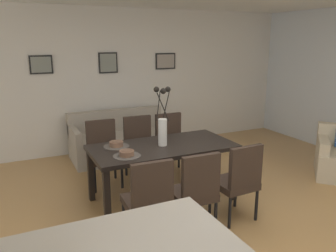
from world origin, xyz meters
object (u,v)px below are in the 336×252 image
(bowl_near_left, at_px, (127,153))
(framed_picture_left, at_px, (41,65))
(dining_table, at_px, (163,151))
(dining_chair_far_right, at_px, (140,144))
(dining_chair_near_left, at_px, (149,197))
(dining_chair_mid_left, at_px, (238,179))
(centerpiece_vase, at_px, (163,123))
(sofa, at_px, (122,141))
(dining_chair_near_right, at_px, (103,150))
(framed_picture_center, at_px, (108,63))
(dining_chair_far_left, at_px, (195,189))
(framed_picture_right, at_px, (166,61))
(dining_chair_mid_right, at_px, (171,141))
(bowl_near_right, at_px, (116,143))

(bowl_near_left, distance_m, framed_picture_left, 2.77)
(dining_table, xyz_separation_m, dining_chair_far_right, (0.01, 0.86, -0.15))
(dining_chair_near_left, xyz_separation_m, dining_chair_far_right, (0.55, 1.71, 0.00))
(dining_chair_mid_left, xyz_separation_m, centerpiece_vase, (-0.55, 0.84, 0.51))
(sofa, bearing_deg, dining_chair_near_right, -119.99)
(framed_picture_left, xyz_separation_m, framed_picture_center, (1.14, -0.00, 0.00))
(centerpiece_vase, bearing_deg, dining_table, -124.65)
(centerpiece_vase, bearing_deg, dining_chair_far_left, -91.34)
(dining_chair_near_right, distance_m, framed_picture_center, 1.97)
(dining_chair_near_right, distance_m, bowl_near_left, 1.07)
(centerpiece_vase, distance_m, framed_picture_right, 2.69)
(bowl_near_left, height_order, framed_picture_left, framed_picture_left)
(dining_chair_far_right, xyz_separation_m, framed_picture_right, (1.13, 1.50, 1.12))
(dining_chair_far_right, relative_size, sofa, 0.53)
(framed_picture_center, distance_m, framed_picture_right, 1.14)
(dining_table, xyz_separation_m, bowl_near_left, (-0.54, -0.20, 0.12))
(dining_chair_mid_left, bearing_deg, dining_chair_mid_right, 91.12)
(dining_chair_near_left, height_order, dining_chair_far_right, same)
(dining_chair_mid_left, height_order, framed_picture_right, framed_picture_right)
(dining_chair_far_left, height_order, bowl_near_left, dining_chair_far_left)
(dining_chair_near_right, xyz_separation_m, framed_picture_right, (1.69, 1.52, 1.12))
(framed_picture_left, bearing_deg, dining_table, -64.19)
(dining_chair_mid_right, xyz_separation_m, sofa, (-0.48, 1.04, -0.23))
(dining_chair_mid_right, height_order, framed_picture_center, framed_picture_center)
(framed_picture_left, bearing_deg, dining_chair_near_right, -68.71)
(bowl_near_right, distance_m, framed_picture_center, 2.39)
(bowl_near_right, distance_m, framed_picture_left, 2.40)
(centerpiece_vase, bearing_deg, dining_chair_near_left, -122.44)
(dining_chair_mid_right, relative_size, bowl_near_right, 5.41)
(dining_chair_mid_left, xyz_separation_m, dining_chair_mid_right, (-0.03, 1.67, 0.00))
(framed_picture_center, bearing_deg, dining_chair_mid_left, -80.16)
(dining_chair_far_left, relative_size, dining_chair_far_right, 1.00)
(dining_chair_far_right, bearing_deg, framed_picture_right, 53.10)
(dining_chair_far_left, xyz_separation_m, sofa, (0.07, 2.74, -0.23))
(bowl_near_right, bearing_deg, dining_table, -20.30)
(dining_chair_far_left, bearing_deg, dining_chair_far_right, 88.87)
(dining_chair_far_left, distance_m, centerpiece_vase, 1.01)
(dining_table, height_order, bowl_near_right, bowl_near_right)
(centerpiece_vase, bearing_deg, framed_picture_center, 90.02)
(centerpiece_vase, xyz_separation_m, bowl_near_right, (-0.54, 0.20, -0.24))
(dining_chair_far_left, bearing_deg, bowl_near_right, 115.97)
(dining_chair_mid_right, distance_m, centerpiece_vase, 1.11)
(dining_chair_near_left, bearing_deg, dining_chair_far_right, 72.08)
(bowl_near_right, height_order, framed_picture_left, framed_picture_left)
(dining_chair_near_left, xyz_separation_m, bowl_near_right, (-0.00, 1.04, 0.27))
(dining_chair_mid_left, xyz_separation_m, sofa, (-0.51, 2.71, -0.23))
(centerpiece_vase, bearing_deg, dining_chair_mid_right, 57.86)
(dining_chair_near_left, bearing_deg, bowl_near_right, 90.17)
(dining_chair_near_left, height_order, framed_picture_center, framed_picture_center)
(sofa, bearing_deg, bowl_near_right, -109.32)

